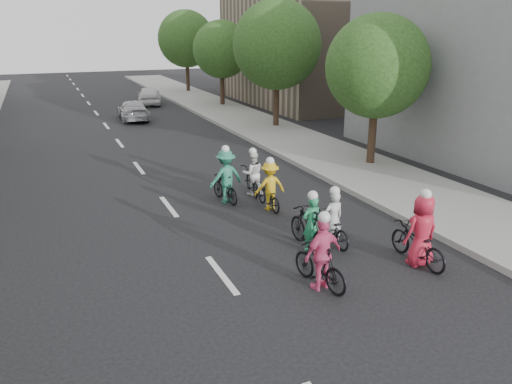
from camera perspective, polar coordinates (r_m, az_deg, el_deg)
ground at (r=11.61m, az=-3.97°, el=-9.41°), size 120.00×120.00×0.00m
sidewalk_right at (r=23.37m, az=6.43°, el=4.98°), size 4.00×80.00×0.15m
curb_right at (r=22.48m, az=2.08°, el=4.60°), size 0.18×80.00×0.18m
bldg_se at (r=38.91m, az=6.79°, el=16.06°), size 10.00×14.00×8.00m
tree_r_0 at (r=20.40m, az=13.68°, el=13.75°), size 4.00×4.00×5.97m
tree_r_1 at (r=28.10m, az=2.40°, el=16.44°), size 4.80×4.80×6.93m
tree_r_2 at (r=36.44m, az=-3.97°, el=15.94°), size 4.00×4.00×5.97m
tree_r_3 at (r=45.01m, az=-7.99°, el=16.94°), size 4.80×4.80×6.93m
cyclist_0 at (r=15.41m, az=1.52°, el=0.24°), size 0.99×1.52×1.68m
cyclist_1 at (r=12.69m, az=6.19°, el=-4.03°), size 0.61×1.85×1.59m
cyclist_2 at (r=16.01m, az=-3.49°, el=1.38°), size 1.22×1.59×1.90m
cyclist_3 at (r=10.87m, az=7.45°, el=-7.69°), size 1.01×1.71×1.78m
cyclist_4 at (r=13.12m, az=8.63°, el=-3.73°), size 0.58×1.66×1.59m
cyclist_5 at (r=12.43m, az=18.16°, el=-5.04°), size 0.86×1.87×1.90m
cyclist_6 at (r=16.86m, az=-0.45°, el=1.66°), size 0.90×1.79×1.62m
follow_car_lead at (r=31.93m, az=-13.87°, el=9.07°), size 1.92×4.19×1.19m
follow_car_trail at (r=38.24m, az=-12.13°, el=10.74°), size 2.22×4.14×1.34m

